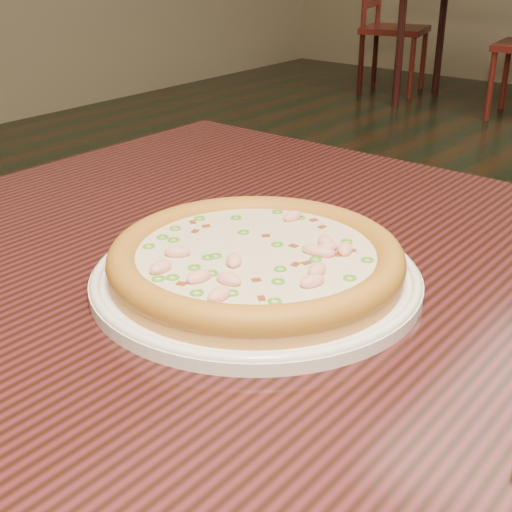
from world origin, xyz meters
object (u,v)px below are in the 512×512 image
Objects in this scene: plate at (256,276)px; hero_table at (386,393)px; chair_a at (387,28)px; pizza at (256,259)px; bg_table_left at (491,2)px.

hero_table is at bearing 22.62° from plate.
chair_a reaches higher than plate.
plate is at bearing -62.63° from chair_a.
plate is 1.12× the size of pizza.
pizza is at bearing -62.63° from chair_a.
chair_a is (-2.17, 4.19, -0.32)m from plate.
plate reaches higher than hero_table.
hero_table is 1.26× the size of chair_a.
pizza is 0.28× the size of bg_table_left.
plate reaches higher than bg_table_left.
hero_table is at bearing -61.06° from chair_a.
hero_table is 4.74m from chair_a.
hero_table is 3.86× the size of plate.
plate is at bearing 151.87° from pizza.
pizza is at bearing -71.02° from bg_table_left.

